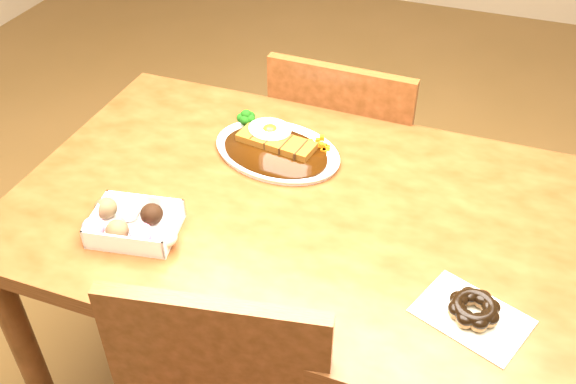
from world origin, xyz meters
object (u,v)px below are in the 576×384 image
(chair_far, at_px, (347,164))
(pon_de_ring, at_px, (474,310))
(table, at_px, (289,235))
(katsu_curry_plate, at_px, (276,147))
(donut_box, at_px, (133,223))

(chair_far, relative_size, pon_de_ring, 3.84)
(table, bearing_deg, pon_de_ring, -24.20)
(katsu_curry_plate, distance_m, pon_de_ring, 0.62)
(chair_far, xyz_separation_m, pon_de_ring, (0.42, -0.72, 0.29))
(table, bearing_deg, donut_box, -142.92)
(donut_box, xyz_separation_m, pon_de_ring, (0.69, 0.01, -0.01))
(table, xyz_separation_m, donut_box, (-0.27, -0.20, 0.12))
(katsu_curry_plate, relative_size, pon_de_ring, 1.56)
(chair_far, bearing_deg, katsu_curry_plate, 78.17)
(table, distance_m, donut_box, 0.36)
(table, xyz_separation_m, chair_far, (-0.01, 0.53, -0.17))
(chair_far, height_order, donut_box, chair_far)
(katsu_curry_plate, bearing_deg, donut_box, -115.22)
(chair_far, bearing_deg, table, 92.29)
(table, relative_size, pon_de_ring, 5.30)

